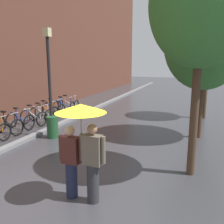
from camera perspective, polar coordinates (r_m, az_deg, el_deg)
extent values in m
plane|color=#38383D|center=(6.25, -11.89, -17.38)|extent=(80.00, 80.00, 0.00)
cube|color=brown|center=(19.64, -22.74, 17.40)|extent=(8.00, 36.00, 10.43)
cube|color=slate|center=(16.11, -3.01, 1.26)|extent=(0.30, 36.00, 0.12)
cylinder|color=#473323|center=(6.76, 18.26, -0.99)|extent=(0.21, 0.21, 3.18)
ellipsoid|color=#387533|center=(6.73, 19.88, 22.26)|extent=(2.51, 2.51, 3.02)
cylinder|color=#473323|center=(10.26, 19.50, 0.73)|extent=(0.20, 0.20, 2.33)
ellipsoid|color=#387533|center=(10.11, 20.49, 14.63)|extent=(2.99, 2.99, 3.49)
cylinder|color=#473323|center=(13.81, 20.47, 4.71)|extent=(0.26, 0.26, 2.96)
ellipsoid|color=#2D6628|center=(13.75, 21.24, 14.96)|extent=(2.46, 2.46, 2.64)
torus|color=black|center=(10.29, -23.42, -4.20)|extent=(0.10, 0.70, 0.70)
cylinder|color=orange|center=(10.28, -23.86, -2.58)|extent=(0.04, 0.04, 0.58)
cylinder|color=#9E9EA3|center=(10.21, -24.00, -1.01)|extent=(0.06, 0.46, 0.03)
torus|color=black|center=(10.77, -20.93, -3.32)|extent=(0.15, 0.70, 0.70)
cylinder|color=black|center=(11.17, -23.12, -1.90)|extent=(0.88, 0.15, 0.43)
cylinder|color=black|center=(11.23, -23.49, -1.46)|extent=(0.04, 0.04, 0.55)
cube|color=black|center=(11.17, -23.62, 0.06)|extent=(0.23, 0.13, 0.06)
cylinder|color=black|center=(10.76, -21.34, -1.77)|extent=(0.04, 0.04, 0.58)
cylinder|color=#9E9EA3|center=(10.70, -21.45, -0.25)|extent=(0.08, 0.46, 0.03)
torus|color=black|center=(11.42, -18.41, -2.29)|extent=(0.11, 0.70, 0.70)
torus|color=black|center=(12.13, -21.97, -1.75)|extent=(0.11, 0.70, 0.70)
cylinder|color=#233DA8|center=(11.80, -20.67, -1.01)|extent=(0.88, 0.10, 0.43)
cylinder|color=#233DA8|center=(11.85, -21.05, -0.61)|extent=(0.04, 0.04, 0.55)
cube|color=black|center=(11.79, -21.16, 0.84)|extent=(0.23, 0.12, 0.06)
cylinder|color=#233DA8|center=(11.41, -18.81, -0.83)|extent=(0.04, 0.04, 0.58)
cylinder|color=#9E9EA3|center=(11.36, -18.91, 0.60)|extent=(0.06, 0.46, 0.03)
torus|color=black|center=(11.93, -15.77, -1.54)|extent=(0.15, 0.70, 0.70)
torus|color=black|center=(12.63, -19.18, -1.02)|extent=(0.15, 0.70, 0.70)
cylinder|color=silver|center=(12.30, -17.92, -0.31)|extent=(0.88, 0.15, 0.43)
cylinder|color=silver|center=(12.36, -18.28, 0.07)|extent=(0.04, 0.04, 0.55)
cube|color=black|center=(12.30, -18.37, 1.46)|extent=(0.23, 0.13, 0.06)
cylinder|color=silver|center=(11.92, -16.14, -0.14)|extent=(0.04, 0.04, 0.58)
cylinder|color=#9E9EA3|center=(11.87, -16.22, 1.23)|extent=(0.09, 0.46, 0.03)
torus|color=black|center=(12.43, -14.12, -0.92)|extent=(0.16, 0.70, 0.70)
torus|color=black|center=(13.13, -17.43, -0.44)|extent=(0.16, 0.70, 0.70)
cylinder|color=silver|center=(12.80, -16.20, 0.25)|extent=(0.88, 0.16, 0.43)
cylinder|color=silver|center=(12.86, -16.55, 0.62)|extent=(0.04, 0.04, 0.55)
cube|color=black|center=(12.80, -16.63, 1.96)|extent=(0.23, 0.13, 0.06)
cylinder|color=silver|center=(12.42, -14.47, 0.43)|extent=(0.04, 0.04, 0.58)
cylinder|color=#9E9EA3|center=(12.37, -14.54, 1.74)|extent=(0.09, 0.46, 0.03)
torus|color=black|center=(13.10, -12.99, -0.22)|extent=(0.15, 0.70, 0.70)
torus|color=black|center=(13.76, -16.26, 0.19)|extent=(0.15, 0.70, 0.70)
cylinder|color=orange|center=(13.45, -15.03, 0.87)|extent=(0.88, 0.14, 0.43)
cylinder|color=orange|center=(13.51, -15.37, 1.21)|extent=(0.04, 0.04, 0.55)
cube|color=black|center=(13.46, -15.44, 2.49)|extent=(0.23, 0.13, 0.06)
cylinder|color=orange|center=(13.09, -13.32, 1.06)|extent=(0.04, 0.04, 0.58)
cylinder|color=#9E9EA3|center=(13.04, -13.38, 2.31)|extent=(0.08, 0.46, 0.03)
torus|color=black|center=(13.70, -11.47, 0.38)|extent=(0.11, 0.70, 0.70)
torus|color=black|center=(14.31, -14.80, 0.71)|extent=(0.11, 0.70, 0.70)
cylinder|color=black|center=(14.03, -13.54, 1.38)|extent=(0.88, 0.10, 0.43)
cylinder|color=black|center=(14.08, -13.89, 1.71)|extent=(0.04, 0.04, 0.55)
cube|color=black|center=(14.03, -13.95, 2.94)|extent=(0.23, 0.12, 0.06)
cylinder|color=black|center=(13.70, -11.80, 1.60)|extent=(0.04, 0.04, 0.58)
cylinder|color=#9E9EA3|center=(13.65, -11.85, 2.79)|extent=(0.06, 0.46, 0.03)
torus|color=black|center=(14.46, -9.07, 1.06)|extent=(0.14, 0.70, 0.70)
torus|color=black|center=(14.87, -12.71, 1.22)|extent=(0.14, 0.70, 0.70)
cylinder|color=#233DA8|center=(14.66, -11.31, 1.93)|extent=(0.88, 0.14, 0.43)
cylinder|color=#233DA8|center=(14.69, -11.69, 2.23)|extent=(0.04, 0.04, 0.55)
cube|color=black|center=(14.64, -11.74, 3.40)|extent=(0.23, 0.12, 0.06)
cylinder|color=#233DA8|center=(14.44, -9.41, 2.21)|extent=(0.04, 0.04, 0.58)
cylinder|color=#9E9EA3|center=(14.39, -9.44, 3.35)|extent=(0.08, 0.46, 0.03)
torus|color=black|center=(15.03, -8.15, 1.50)|extent=(0.14, 0.70, 0.70)
torus|color=black|center=(15.43, -11.68, 1.65)|extent=(0.14, 0.70, 0.70)
cylinder|color=silver|center=(15.23, -10.32, 2.33)|extent=(0.88, 0.13, 0.43)
cylinder|color=silver|center=(15.26, -10.68, 2.62)|extent=(0.04, 0.04, 0.55)
cube|color=black|center=(15.21, -10.72, 3.75)|extent=(0.23, 0.12, 0.06)
cylinder|color=silver|center=(15.01, -8.47, 2.60)|extent=(0.04, 0.04, 0.58)
cylinder|color=#9E9EA3|center=(14.97, -8.51, 3.70)|extent=(0.08, 0.46, 0.03)
cylinder|color=#1E233D|center=(5.82, -9.20, -15.07)|extent=(0.26, 0.26, 0.81)
cube|color=#4C231E|center=(5.54, -9.44, -8.55)|extent=(0.41, 0.24, 0.60)
sphere|color=tan|center=(5.41, -9.60, -4.31)|extent=(0.21, 0.21, 0.21)
cylinder|color=#4C231E|center=(5.66, -11.60, -7.85)|extent=(0.09, 0.09, 0.54)
cylinder|color=#4C231E|center=(5.41, -7.19, -8.67)|extent=(0.09, 0.09, 0.54)
cylinder|color=#2D2D33|center=(5.57, -4.36, -15.95)|extent=(0.26, 0.26, 0.86)
cube|color=#665B4C|center=(5.26, -4.49, -8.66)|extent=(0.41, 0.24, 0.65)
sphere|color=#9E7051|center=(5.12, -4.57, -3.95)|extent=(0.21, 0.21, 0.21)
cylinder|color=#665B4C|center=(5.36, -6.89, -7.93)|extent=(0.09, 0.09, 0.58)
cylinder|color=#665B4C|center=(5.14, -2.00, -8.73)|extent=(0.09, 0.09, 0.58)
cylinder|color=#9E9EA3|center=(5.33, -6.99, -6.11)|extent=(0.02, 0.02, 1.18)
cone|color=yellow|center=(5.17, -7.17, 0.85)|extent=(1.08, 1.08, 0.18)
cylinder|color=black|center=(10.04, -14.02, 5.28)|extent=(0.12, 0.12, 3.87)
cube|color=beige|center=(10.03, -14.65, 17.24)|extent=(0.24, 0.24, 0.32)
cylinder|color=#1E4C28|center=(10.09, -13.45, -3.39)|extent=(0.44, 0.44, 0.85)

